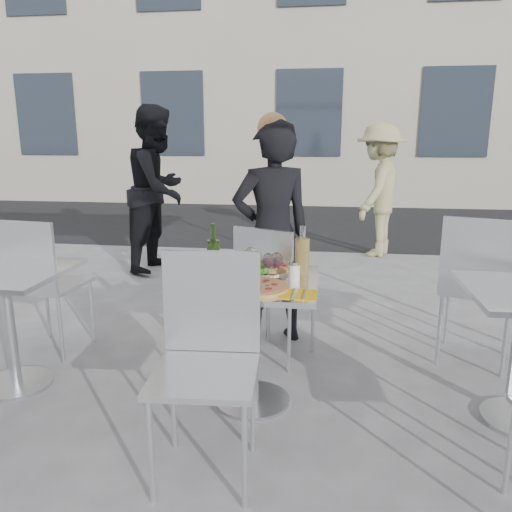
# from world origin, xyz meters

# --- Properties ---
(ground) EXTENTS (80.00, 80.00, 0.00)m
(ground) POSITION_xyz_m (0.00, 0.00, 0.00)
(ground) COLOR slate
(street_asphalt) EXTENTS (24.00, 5.00, 0.00)m
(street_asphalt) POSITION_xyz_m (0.00, 6.50, 0.00)
(street_asphalt) COLOR black
(street_asphalt) RESTS_ON ground
(main_table) EXTENTS (0.72, 0.72, 0.75)m
(main_table) POSITION_xyz_m (0.00, 0.00, 0.54)
(main_table) COLOR #B7BABF
(main_table) RESTS_ON ground
(side_table_left) EXTENTS (0.72, 0.72, 0.75)m
(side_table_left) POSITION_xyz_m (-1.50, 0.00, 0.54)
(side_table_left) COLOR #B7BABF
(side_table_left) RESTS_ON ground
(chair_far) EXTENTS (0.57, 0.58, 0.95)m
(chair_far) POSITION_xyz_m (0.05, 0.57, 0.56)
(chair_far) COLOR silver
(chair_far) RESTS_ON ground
(chair_near) EXTENTS (0.49, 0.50, 1.01)m
(chair_near) POSITION_xyz_m (-0.12, -0.56, 0.60)
(chair_near) COLOR silver
(chair_near) RESTS_ON ground
(side_chair_lfar) EXTENTS (0.50, 0.51, 0.99)m
(side_chair_lfar) POSITION_xyz_m (-1.55, 0.45, 0.58)
(side_chair_lfar) COLOR silver
(side_chair_lfar) RESTS_ON ground
(side_chair_rfar) EXTENTS (0.60, 0.61, 1.03)m
(side_chair_rfar) POSITION_xyz_m (1.40, 0.69, 0.61)
(side_chair_rfar) COLOR silver
(side_chair_rfar) RESTS_ON ground
(woman_diner) EXTENTS (0.71, 0.60, 1.64)m
(woman_diner) POSITION_xyz_m (0.01, 0.95, 0.82)
(woman_diner) COLOR black
(woman_diner) RESTS_ON ground
(pedestrian_a) EXTENTS (0.87, 1.03, 1.87)m
(pedestrian_a) POSITION_xyz_m (-1.50, 2.88, 0.93)
(pedestrian_a) COLOR black
(pedestrian_a) RESTS_ON ground
(pedestrian_b) EXTENTS (0.99, 1.25, 1.69)m
(pedestrian_b) POSITION_xyz_m (1.07, 3.93, 0.85)
(pedestrian_b) COLOR tan
(pedestrian_b) RESTS_ON ground
(pizza_near) EXTENTS (0.34, 0.34, 0.02)m
(pizza_near) POSITION_xyz_m (0.04, -0.16, 0.76)
(pizza_near) COLOR tan
(pizza_near) RESTS_ON main_table
(pizza_far) EXTENTS (0.30, 0.30, 0.03)m
(pizza_far) POSITION_xyz_m (0.08, 0.22, 0.77)
(pizza_far) COLOR white
(pizza_far) RESTS_ON main_table
(salad_plate) EXTENTS (0.22, 0.22, 0.09)m
(salad_plate) POSITION_xyz_m (0.02, 0.10, 0.79)
(salad_plate) COLOR white
(salad_plate) RESTS_ON main_table
(wine_bottle) EXTENTS (0.07, 0.08, 0.29)m
(wine_bottle) POSITION_xyz_m (-0.24, 0.08, 0.86)
(wine_bottle) COLOR #375520
(wine_bottle) RESTS_ON main_table
(carafe) EXTENTS (0.08, 0.08, 0.29)m
(carafe) POSITION_xyz_m (0.27, 0.11, 0.87)
(carafe) COLOR tan
(carafe) RESTS_ON main_table
(sugar_shaker) EXTENTS (0.06, 0.06, 0.11)m
(sugar_shaker) POSITION_xyz_m (0.23, 0.01, 0.80)
(sugar_shaker) COLOR white
(sugar_shaker) RESTS_ON main_table
(wineglass_white_a) EXTENTS (0.07, 0.07, 0.16)m
(wineglass_white_a) POSITION_xyz_m (-0.05, 0.04, 0.86)
(wineglass_white_a) COLOR white
(wineglass_white_a) RESTS_ON main_table
(wineglass_white_b) EXTENTS (0.07, 0.07, 0.16)m
(wineglass_white_b) POSITION_xyz_m (-0.03, 0.13, 0.86)
(wineglass_white_b) COLOR white
(wineglass_white_b) RESTS_ON main_table
(wineglass_red_a) EXTENTS (0.07, 0.07, 0.16)m
(wineglass_red_a) POSITION_xyz_m (0.09, -0.01, 0.86)
(wineglass_red_a) COLOR white
(wineglass_red_a) RESTS_ON main_table
(wineglass_red_b) EXTENTS (0.07, 0.07, 0.16)m
(wineglass_red_b) POSITION_xyz_m (0.13, 0.01, 0.86)
(wineglass_red_b) COLOR white
(wineglass_red_b) RESTS_ON main_table
(napkin_left) EXTENTS (0.20, 0.20, 0.01)m
(napkin_left) POSITION_xyz_m (-0.25, -0.18, 0.75)
(napkin_left) COLOR yellow
(napkin_left) RESTS_ON main_table
(napkin_right) EXTENTS (0.19, 0.20, 0.01)m
(napkin_right) POSITION_xyz_m (0.27, -0.23, 0.75)
(napkin_right) COLOR yellow
(napkin_right) RESTS_ON main_table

